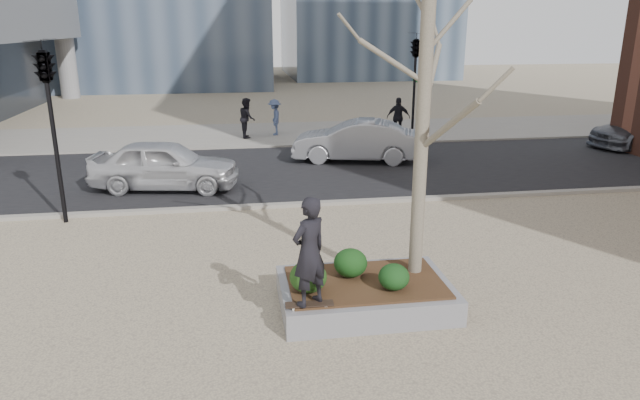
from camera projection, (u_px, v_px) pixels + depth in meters
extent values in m
plane|color=tan|center=(309.00, 310.00, 10.05)|extent=(120.00, 120.00, 0.00)
cube|color=black|center=(270.00, 171.00, 19.49)|extent=(60.00, 8.00, 0.02)
cube|color=gray|center=(259.00, 134.00, 26.09)|extent=(60.00, 6.00, 0.02)
cube|color=gray|center=(365.00, 295.00, 10.13)|extent=(3.00, 2.00, 0.45)
cube|color=#382314|center=(365.00, 282.00, 10.05)|extent=(2.70, 1.70, 0.04)
ellipsoid|color=#183611|center=(308.00, 277.00, 9.58)|extent=(0.63, 0.63, 0.54)
ellipsoid|color=#143F14|center=(350.00, 263.00, 10.17)|extent=(0.60, 0.60, 0.51)
ellipsoid|color=#133E17|center=(394.00, 277.00, 9.68)|extent=(0.53, 0.53, 0.45)
imported|color=black|center=(309.00, 252.00, 8.90)|extent=(0.78, 0.73, 1.79)
imported|color=silver|center=(165.00, 165.00, 17.19)|extent=(4.64, 2.49, 1.50)
imported|color=gray|center=(356.00, 141.00, 20.72)|extent=(4.79, 2.63, 1.50)
imported|color=black|center=(247.00, 118.00, 25.02)|extent=(0.68, 0.86, 1.74)
imported|color=#46577E|center=(275.00, 117.00, 25.61)|extent=(0.64, 1.06, 1.61)
imported|color=black|center=(398.00, 117.00, 25.17)|extent=(1.10, 0.68, 1.74)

